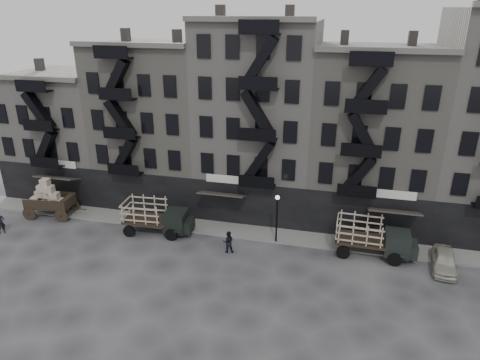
% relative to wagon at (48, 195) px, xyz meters
% --- Properties ---
extents(ground, '(140.00, 140.00, 0.00)m').
position_rel_wagon_xyz_m(ground, '(18.12, -2.61, -2.09)').
color(ground, '#38383A').
rests_on(ground, ground).
extents(sidewalk, '(55.00, 2.50, 0.15)m').
position_rel_wagon_xyz_m(sidewalk, '(18.12, 1.14, -2.01)').
color(sidewalk, slate).
rests_on(sidewalk, ground).
extents(building_west, '(10.00, 11.35, 13.20)m').
position_rel_wagon_xyz_m(building_west, '(-1.88, 7.22, 3.91)').
color(building_west, gray).
rests_on(building_west, ground).
extents(building_midwest, '(10.00, 11.35, 16.20)m').
position_rel_wagon_xyz_m(building_midwest, '(8.12, 7.22, 5.41)').
color(building_midwest, gray).
rests_on(building_midwest, ground).
extents(building_center, '(10.00, 11.35, 18.20)m').
position_rel_wagon_xyz_m(building_center, '(18.12, 7.21, 6.41)').
color(building_center, gray).
rests_on(building_center, ground).
extents(building_mideast, '(10.00, 11.35, 16.20)m').
position_rel_wagon_xyz_m(building_mideast, '(28.12, 7.22, 5.41)').
color(building_mideast, gray).
rests_on(building_mideast, ground).
extents(lamp_post, '(0.36, 0.36, 4.28)m').
position_rel_wagon_xyz_m(lamp_post, '(21.12, -0.01, 0.69)').
color(lamp_post, black).
rests_on(lamp_post, ground).
extents(wagon, '(4.56, 2.80, 3.66)m').
position_rel_wagon_xyz_m(wagon, '(0.00, 0.00, 0.00)').
color(wagon, black).
rests_on(wagon, ground).
extents(stake_truck_west, '(6.00, 2.76, 2.94)m').
position_rel_wagon_xyz_m(stake_truck_west, '(10.90, -0.64, -0.41)').
color(stake_truck_west, black).
rests_on(stake_truck_west, ground).
extents(stake_truck_east, '(6.12, 2.72, 3.03)m').
position_rel_wagon_xyz_m(stake_truck_east, '(28.67, -0.02, -0.36)').
color(stake_truck_east, black).
rests_on(stake_truck_east, ground).
extents(car_east, '(2.08, 4.24, 1.39)m').
position_rel_wagon_xyz_m(car_east, '(33.76, -0.82, -1.39)').
color(car_east, '#B1AC9E').
rests_on(car_east, ground).
extents(pedestrian_west, '(0.86, 0.83, 1.99)m').
position_rel_wagon_xyz_m(pedestrian_west, '(-1.97, -3.94, -1.10)').
color(pedestrian_west, black).
rests_on(pedestrian_west, ground).
extents(pedestrian_mid, '(1.02, 0.88, 1.82)m').
position_rel_wagon_xyz_m(pedestrian_mid, '(17.69, -2.28, -1.18)').
color(pedestrian_mid, black).
rests_on(pedestrian_mid, ground).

